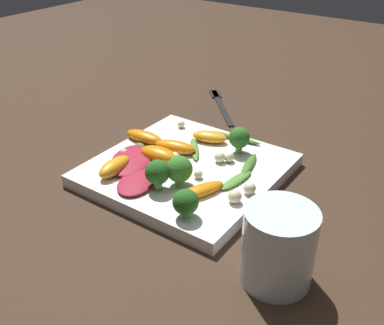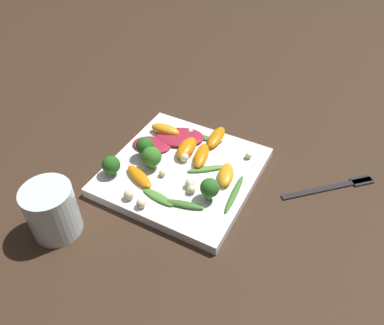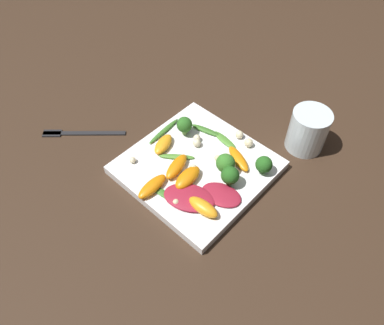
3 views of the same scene
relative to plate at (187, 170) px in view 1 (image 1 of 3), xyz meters
name	(u,v)px [view 1 (image 1 of 3)]	position (x,y,z in m)	size (l,w,h in m)	color
ground_plane	(187,175)	(0.00, 0.00, -0.01)	(2.40, 2.40, 0.00)	#382619
plate	(187,170)	(0.00, 0.00, 0.00)	(0.27, 0.27, 0.02)	white
drinking_glass	(278,246)	(0.21, -0.12, 0.04)	(0.08, 0.08, 0.09)	silver
fork	(220,102)	(-0.11, 0.27, -0.01)	(0.14, 0.15, 0.01)	#262628
radicchio_leaf_0	(131,160)	(-0.07, -0.05, 0.02)	(0.10, 0.12, 0.01)	maroon
radicchio_leaf_1	(137,181)	(-0.03, -0.09, 0.01)	(0.07, 0.09, 0.01)	maroon
orange_segment_0	(144,137)	(-0.10, 0.02, 0.02)	(0.07, 0.03, 0.02)	orange
orange_segment_1	(159,154)	(-0.04, -0.02, 0.02)	(0.07, 0.04, 0.02)	orange
orange_segment_2	(210,137)	(-0.01, 0.08, 0.02)	(0.06, 0.04, 0.02)	orange
orange_segment_3	(201,190)	(0.06, -0.06, 0.02)	(0.05, 0.08, 0.01)	orange
orange_segment_4	(175,147)	(-0.04, 0.02, 0.02)	(0.07, 0.04, 0.02)	orange
orange_segment_5	(115,167)	(-0.07, -0.08, 0.02)	(0.03, 0.06, 0.02)	orange
broccoli_floret_0	(157,173)	(0.01, -0.08, 0.04)	(0.04, 0.04, 0.05)	#84AD5B
broccoli_floret_1	(186,202)	(0.07, -0.11, 0.03)	(0.03, 0.03, 0.04)	#84AD5B
broccoli_floret_2	(239,138)	(0.05, 0.08, 0.04)	(0.03, 0.03, 0.04)	#84AD5B
broccoli_floret_3	(179,170)	(0.02, -0.05, 0.03)	(0.04, 0.04, 0.04)	#84AD5B
arugula_sprig_0	(235,138)	(0.02, 0.11, 0.01)	(0.10, 0.02, 0.01)	#3D7528
arugula_sprig_1	(195,149)	(-0.02, 0.04, 0.01)	(0.06, 0.07, 0.01)	#518E33
arugula_sprig_2	(137,147)	(-0.10, -0.01, 0.01)	(0.02, 0.09, 0.00)	#3D7528
arugula_sprig_3	(236,181)	(0.09, 0.00, 0.01)	(0.03, 0.07, 0.01)	#518E33
arugula_sprig_4	(249,165)	(0.08, 0.05, 0.01)	(0.03, 0.07, 0.01)	#3D7528
macadamia_nut_0	(181,124)	(-0.09, 0.10, 0.02)	(0.01, 0.01, 0.01)	beige
macadamia_nut_1	(235,196)	(0.11, -0.05, 0.02)	(0.02, 0.02, 0.02)	beige
macadamia_nut_2	(229,157)	(0.05, 0.04, 0.02)	(0.02, 0.02, 0.02)	beige
macadamia_nut_3	(249,188)	(0.12, -0.02, 0.02)	(0.02, 0.02, 0.02)	beige
macadamia_nut_4	(124,152)	(-0.10, -0.04, 0.02)	(0.01, 0.01, 0.01)	beige
macadamia_nut_5	(174,158)	(-0.02, -0.01, 0.02)	(0.02, 0.02, 0.02)	beige
macadamia_nut_6	(198,174)	(0.04, -0.02, 0.02)	(0.01, 0.01, 0.01)	beige
macadamia_nut_7	(220,157)	(0.04, 0.04, 0.02)	(0.02, 0.02, 0.02)	beige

